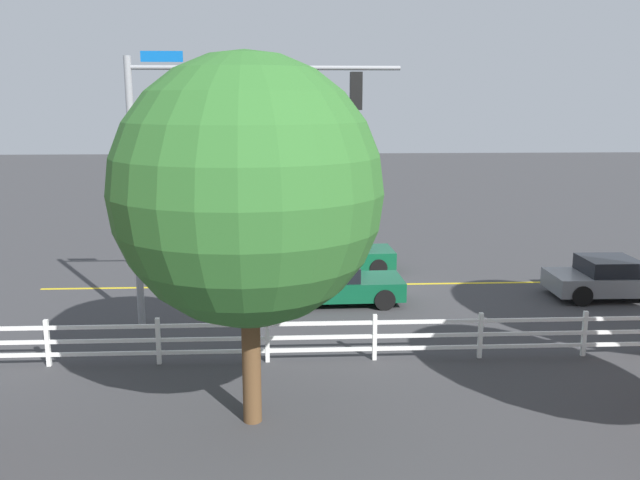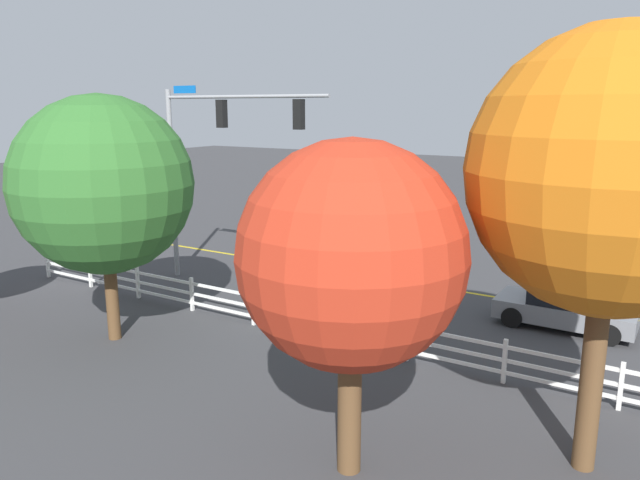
{
  "view_description": "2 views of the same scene",
  "coord_description": "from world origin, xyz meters",
  "views": [
    {
      "loc": [
        1.71,
        22.12,
        6.17
      ],
      "look_at": [
        0.68,
        1.91,
        1.98
      ],
      "focal_mm": 37.52,
      "sensor_mm": 36.0,
      "label": 1
    },
    {
      "loc": [
        -11.61,
        21.04,
        6.73
      ],
      "look_at": [
        0.28,
        1.73,
        1.7
      ],
      "focal_mm": 33.93,
      "sensor_mm": 36.0,
      "label": 2
    }
  ],
  "objects": [
    {
      "name": "tree_2",
      "position": [
        2.42,
        9.87,
        4.56
      ],
      "size": [
        5.04,
        5.04,
        7.09
      ],
      "color": "brown",
      "rests_on": "ground_plane"
    },
    {
      "name": "tree_0",
      "position": [
        -6.7,
        12.03,
        4.17
      ],
      "size": [
        4.09,
        4.09,
        6.23
      ],
      "color": "brown",
      "rests_on": "ground_plane"
    },
    {
      "name": "lane_center_stripe",
      "position": [
        -4.0,
        0.0,
        0.0
      ],
      "size": [
        28.0,
        0.16,
        0.01
      ],
      "primitive_type": "cube",
      "color": "gold",
      "rests_on": "ground_plane"
    },
    {
      "name": "white_rail_fence",
      "position": [
        -3.0,
        6.82,
        0.6
      ],
      "size": [
        26.1,
        0.1,
        1.15
      ],
      "color": "white",
      "rests_on": "ground_plane"
    },
    {
      "name": "tree_3",
      "position": [
        -10.46,
        9.62,
        5.61
      ],
      "size": [
        5.03,
        5.03,
        8.14
      ],
      "color": "brown",
      "rests_on": "ground_plane"
    },
    {
      "name": "signal_assembly",
      "position": [
        3.74,
        3.84,
        5.25
      ],
      "size": [
        7.3,
        0.38,
        7.48
      ],
      "color": "gray",
      "rests_on": "ground_plane"
    },
    {
      "name": "car_0",
      "position": [
        -0.19,
        -1.89,
        0.66
      ],
      "size": [
        4.19,
        2.04,
        1.42
      ],
      "rotation": [
        0.0,
        0.0,
        6.33
      ],
      "color": "#0C4C2D",
      "rests_on": "ground_plane"
    },
    {
      "name": "car_2",
      "position": [
        0.24,
        2.06,
        0.61
      ],
      "size": [
        4.17,
        1.93,
        1.26
      ],
      "rotation": [
        0.0,
        0.0,
        3.17
      ],
      "color": "#0C4C2D",
      "rests_on": "ground_plane"
    },
    {
      "name": "car_1",
      "position": [
        -8.71,
        1.91,
        0.62
      ],
      "size": [
        4.09,
        1.97,
        1.3
      ],
      "rotation": [
        0.0,
        0.0,
        3.13
      ],
      "color": "slate",
      "rests_on": "ground_plane"
    },
    {
      "name": "ground_plane",
      "position": [
        0.0,
        0.0,
        0.0
      ],
      "size": [
        120.0,
        120.0,
        0.0
      ],
      "primitive_type": "plane",
      "color": "#38383A"
    }
  ]
}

